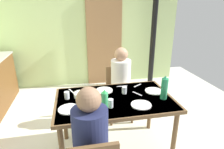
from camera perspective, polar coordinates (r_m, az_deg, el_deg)
The scene contains 23 objects.
ground_plane at distance 2.80m, azimuth -4.25°, elevation -20.16°, with size 5.90×5.90×0.00m, color silver.
wall_back at distance 4.42m, azimuth -8.70°, elevation 13.10°, with size 4.42×0.10×2.55m, color #B2C883.
door_wooden at distance 4.44m, azimuth -2.30°, elevation 9.71°, with size 0.80×0.05×2.00m, color brown.
stove_pipe_column at distance 4.44m, azimuth 12.35°, elevation 12.90°, with size 0.12×0.12×2.55m, color black.
dining_table at distance 2.32m, azimuth 0.75°, elevation -8.86°, with size 1.39×0.86×0.76m.
chair_far_diner at distance 3.14m, azimuth 2.02°, elevation -4.50°, with size 0.40×0.40×0.87m.
person_near_diner at distance 1.69m, azimuth -6.51°, elevation -17.43°, with size 0.30×0.37×0.77m.
person_far_diner at distance 2.90m, azimuth 2.72°, elevation -0.51°, with size 0.30×0.37×0.77m.
water_bottle_green_near at distance 1.97m, azimuth -2.19°, elevation -8.11°, with size 0.07×0.07×0.26m.
water_bottle_green_far at distance 2.31m, azimuth 15.36°, elevation -3.91°, with size 0.08×0.08×0.29m.
serving_bowl_center at distance 2.35m, azimuth -9.28°, elevation -5.96°, with size 0.17×0.17×0.06m, color silver.
dinner_plate_near_left at distance 2.11m, azimuth -12.70°, elevation -10.03°, with size 0.23×0.23×0.01m, color white.
dinner_plate_near_right at distance 2.16m, azimuth 8.70°, elevation -8.93°, with size 0.23×0.23×0.01m, color white.
dinner_plate_far_center at distance 2.48m, azimuth -2.36°, elevation -4.77°, with size 0.22×0.22×0.01m, color white.
dinner_plate_far_side at distance 2.52m, azimuth 12.38°, elevation -4.84°, with size 0.22×0.22×0.01m, color silver.
drinking_glass_by_near_diner at distance 2.39m, azimuth 3.70°, elevation -4.69°, with size 0.06×0.06×0.09m, color silver.
drinking_glass_by_far_diner at distance 2.08m, azimuth -0.45°, elevation -8.59°, with size 0.06×0.06×0.10m, color silver.
drinking_glass_spare_center at distance 2.32m, azimuth -13.32°, elevation -6.07°, with size 0.06×0.06×0.09m, color silver.
bread_plate_sliced at distance 2.19m, azimuth -4.18°, elevation -8.23°, with size 0.19×0.19×0.02m, color #DBB77A.
cutlery_knife_near at distance 2.65m, azimuth 7.62°, elevation -3.26°, with size 0.15×0.02×0.00m, color silver.
cutlery_fork_near at distance 2.42m, azimuth 7.55°, elevation -5.69°, with size 0.15×0.02×0.00m, color silver.
cutlery_knife_far at distance 2.53m, azimuth -12.09°, elevation -4.80°, with size 0.15×0.02×0.00m, color silver.
cutlery_fork_far at distance 2.61m, azimuth 3.04°, elevation -3.51°, with size 0.15×0.02×0.00m, color silver.
Camera 1 is at (-0.24, -2.12, 1.81)m, focal length 30.63 mm.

